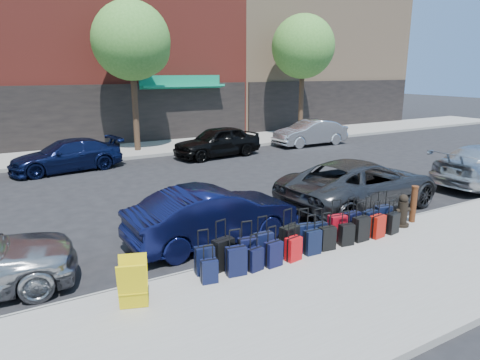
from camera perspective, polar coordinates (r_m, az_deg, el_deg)
ground at (r=13.92m, az=-3.94°, el=-2.89°), size 120.00×120.00×0.00m
sidewalk_near at (r=8.95m, az=15.31°, el=-13.12°), size 60.00×4.00×0.15m
sidewalk_far at (r=23.07m, az=-15.01°, el=3.80°), size 60.00×4.00×0.15m
curb_near at (r=10.30m, az=7.27°, el=-8.91°), size 60.00×0.08×0.15m
curb_far at (r=21.16m, az=-13.55°, el=2.96°), size 60.00×0.08×0.15m
building_right at (r=37.36m, az=6.44°, el=21.80°), size 15.00×12.12×18.00m
tree_center at (r=22.44m, az=-13.92°, el=17.29°), size 3.80×3.80×7.27m
tree_right at (r=27.38m, az=8.64°, el=16.95°), size 3.80×3.80×7.27m
suitcase_front_0 at (r=8.76m, az=-4.74°, el=-10.58°), size 0.41×0.26×0.92m
suitcase_front_1 at (r=8.91m, az=-2.25°, el=-9.82°), size 0.47×0.32×1.05m
suitcase_front_2 at (r=9.09m, az=1.03°, el=-9.50°), size 0.43×0.28×0.96m
suitcase_front_3 at (r=9.37m, az=3.16°, el=-8.75°), size 0.40×0.23×0.96m
suitcase_front_4 at (r=9.65m, az=6.59°, el=-7.96°), size 0.46×0.31×1.04m
suitcase_front_5 at (r=9.93m, az=8.54°, el=-7.50°), size 0.44×0.29×0.97m
suitcase_front_6 at (r=10.25m, az=10.45°, el=-7.06°), size 0.37×0.22×0.88m
suitcase_front_7 at (r=10.57m, az=12.80°, el=-6.25°), size 0.45×0.29×1.02m
suitcase_front_8 at (r=10.92m, az=14.69°, el=-5.74°), size 0.44×0.28×0.99m
suitcase_front_9 at (r=11.22m, az=16.85°, el=-5.39°), size 0.43×0.29×0.96m
suitcase_front_10 at (r=11.57m, az=18.47°, el=-4.81°), size 0.46×0.30×1.02m
suitcase_back_0 at (r=8.43m, az=-4.11°, el=-12.01°), size 0.35×0.24×0.76m
suitcase_back_1 at (r=8.68m, az=-0.53°, el=-10.72°), size 0.43×0.28×0.95m
suitcase_back_2 at (r=8.88m, az=2.05°, el=-10.50°), size 0.35×0.24×0.78m
suitcase_back_3 at (r=9.08m, az=4.48°, el=-9.78°), size 0.38×0.24×0.87m
suitcase_back_4 at (r=9.38m, az=7.13°, el=-9.09°), size 0.38×0.26×0.84m
suitcase_back_5 at (r=9.74m, az=9.60°, el=-8.14°), size 0.39×0.23×0.90m
suitcase_back_6 at (r=10.03m, az=11.55°, el=-7.61°), size 0.39×0.25×0.87m
suitcase_back_7 at (r=10.39m, az=13.99°, el=-7.07°), size 0.37×0.25×0.82m
suitcase_back_8 at (r=10.71m, az=15.81°, el=-6.28°), size 0.41×0.24×0.96m
suitcase_back_9 at (r=11.04m, az=17.86°, el=-5.90°), size 0.40×0.27×0.90m
suitcase_back_10 at (r=11.44m, az=19.64°, el=-5.43°), size 0.39×0.26×0.85m
fire_hydrant at (r=12.01m, az=20.85°, el=-3.94°), size 0.44×0.39×0.86m
bollard at (r=12.41m, az=22.13°, el=-2.91°), size 0.18×0.18×1.00m
display_rack at (r=7.77m, az=-14.07°, el=-13.24°), size 0.64×0.67×0.88m
car_near_1 at (r=10.48m, az=-3.57°, el=-4.73°), size 4.32×1.67×1.41m
car_near_2 at (r=13.59m, az=15.80°, el=-0.53°), size 5.61×2.92×1.51m
car_far_1 at (r=19.42m, az=-22.12°, el=3.04°), size 4.73×2.39×1.32m
car_far_2 at (r=21.04m, az=-3.04°, el=5.14°), size 4.54×2.21×1.49m
car_far_3 at (r=24.63m, az=9.34°, el=6.25°), size 4.36×1.58×1.43m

